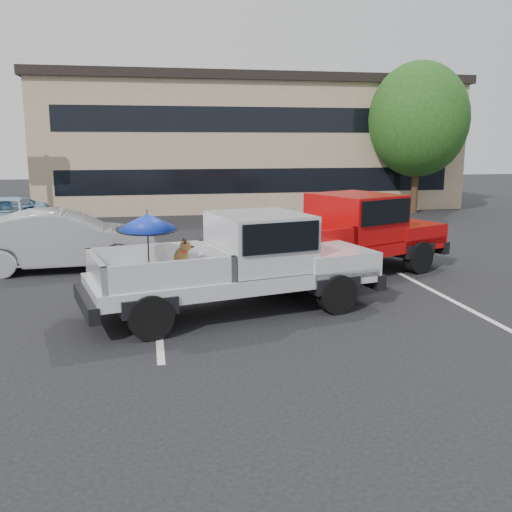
% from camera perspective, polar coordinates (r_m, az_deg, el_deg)
% --- Properties ---
extents(ground, '(90.00, 90.00, 0.00)m').
position_cam_1_polar(ground, '(9.61, 8.84, -8.37)').
color(ground, black).
rests_on(ground, ground).
extents(stripe_left, '(0.12, 5.00, 0.01)m').
position_cam_1_polar(stripe_left, '(10.99, -9.79, -5.85)').
color(stripe_left, silver).
rests_on(stripe_left, ground).
extents(stripe_right, '(0.12, 5.00, 0.01)m').
position_cam_1_polar(stripe_right, '(12.57, 18.78, -4.11)').
color(stripe_right, silver).
rests_on(stripe_right, ground).
extents(motel_building, '(20.40, 8.40, 6.30)m').
position_cam_1_polar(motel_building, '(29.94, -0.96, 11.30)').
color(motel_building, tan).
rests_on(motel_building, ground).
extents(tree_right, '(4.46, 4.46, 6.78)m').
position_cam_1_polar(tree_right, '(27.35, 15.93, 12.97)').
color(tree_right, '#332114').
rests_on(tree_right, ground).
extents(tree_back, '(4.68, 4.68, 7.11)m').
position_cam_1_polar(tree_back, '(33.78, 5.02, 13.30)').
color(tree_back, '#332114').
rests_on(tree_back, ground).
extents(silver_pickup, '(5.99, 3.22, 2.06)m').
position_cam_1_polar(silver_pickup, '(10.96, -0.81, -0.08)').
color(silver_pickup, black).
rests_on(silver_pickup, ground).
extents(red_pickup, '(6.30, 4.34, 1.97)m').
position_cam_1_polar(red_pickup, '(14.20, 9.37, 2.51)').
color(red_pickup, black).
rests_on(red_pickup, ground).
extents(silver_sedan, '(4.74, 1.92, 1.53)m').
position_cam_1_polar(silver_sedan, '(15.36, -18.64, 1.54)').
color(silver_sedan, '#A5A6AC').
rests_on(silver_sedan, ground).
extents(blue_suv, '(2.55, 5.04, 1.37)m').
position_cam_1_polar(blue_suv, '(21.11, -23.98, 3.45)').
color(blue_suv, '#93C1DB').
rests_on(blue_suv, ground).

